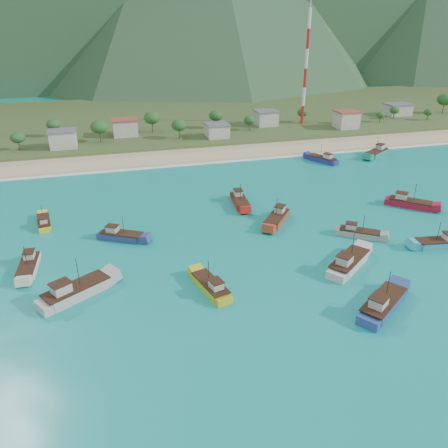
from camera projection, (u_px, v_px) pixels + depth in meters
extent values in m
plane|color=#0B7382|center=(224.00, 286.00, 75.53)|extent=(600.00, 600.00, 0.00)
cube|color=beige|center=(161.00, 158.00, 144.37)|extent=(400.00, 18.00, 1.20)
cube|color=#385123|center=(142.00, 120.00, 197.53)|extent=(400.00, 110.00, 2.40)
cube|color=white|center=(165.00, 166.00, 136.09)|extent=(400.00, 2.50, 0.08)
cube|color=beige|center=(63.00, 140.00, 148.50)|extent=(8.59, 6.67, 5.62)
cube|color=beige|center=(125.00, 128.00, 164.02)|extent=(8.92, 7.44, 5.76)
cube|color=beige|center=(217.00, 131.00, 162.21)|extent=(7.80, 7.87, 4.52)
cube|color=beige|center=(266.00, 118.00, 180.00)|extent=(8.33, 8.03, 5.61)
cube|color=beige|center=(346.00, 120.00, 175.39)|extent=(8.27, 7.36, 6.29)
cube|color=beige|center=(398.00, 110.00, 199.22)|extent=(10.85, 7.77, 4.65)
cylinder|color=red|center=(302.00, 115.00, 182.67)|extent=(1.20, 1.20, 7.32)
cylinder|color=white|center=(304.00, 97.00, 179.54)|extent=(1.20, 1.20, 7.32)
cylinder|color=red|center=(305.00, 78.00, 176.40)|extent=(1.20, 1.20, 7.32)
cylinder|color=white|center=(307.00, 59.00, 173.27)|extent=(1.20, 1.20, 7.32)
cylinder|color=red|center=(308.00, 39.00, 170.13)|extent=(1.20, 1.20, 7.32)
cylinder|color=white|center=(310.00, 18.00, 167.00)|extent=(1.20, 1.20, 7.32)
cube|color=beige|center=(349.00, 264.00, 80.88)|extent=(11.71, 10.03, 2.18)
cube|color=beige|center=(345.00, 260.00, 78.28)|extent=(3.50, 3.39, 1.77)
cylinder|color=#382114|center=(353.00, 246.00, 79.85)|extent=(0.12, 0.12, 4.90)
cube|color=#993B20|center=(277.00, 220.00, 98.72)|extent=(9.11, 10.24, 1.93)
cube|color=beige|center=(280.00, 209.00, 99.77)|extent=(3.03, 3.10, 1.57)
cylinder|color=#382114|center=(277.00, 208.00, 96.88)|extent=(0.12, 0.12, 4.34)
cube|color=#1F816C|center=(376.00, 154.00, 146.04)|extent=(11.85, 9.33, 2.15)
cube|color=beige|center=(380.00, 147.00, 146.83)|extent=(3.43, 3.28, 1.75)
cylinder|color=#382114|center=(377.00, 144.00, 144.09)|extent=(0.12, 0.12, 4.84)
cube|color=navy|center=(383.00, 305.00, 69.18)|extent=(11.85, 9.68, 2.17)
cube|color=beige|center=(379.00, 302.00, 66.65)|extent=(3.48, 3.34, 1.77)
cylinder|color=#382114|center=(388.00, 285.00, 68.14)|extent=(0.12, 0.12, 4.89)
cube|color=#B3AAA2|center=(77.00, 293.00, 72.39)|extent=(12.39, 9.54, 2.24)
cube|color=beige|center=(61.00, 288.00, 69.86)|extent=(3.56, 3.39, 1.82)
cylinder|color=#382114|center=(78.00, 272.00, 71.29)|extent=(0.12, 0.12, 5.04)
cube|color=gold|center=(210.00, 287.00, 74.15)|extent=(5.31, 10.27, 1.79)
cube|color=beige|center=(216.00, 285.00, 71.88)|extent=(2.31, 2.62, 1.46)
cylinder|color=#382114|center=(209.00, 271.00, 73.35)|extent=(0.12, 0.12, 4.03)
cube|color=#B11E17|center=(240.00, 202.00, 108.14)|extent=(3.88, 10.54, 1.88)
cube|color=beige|center=(238.00, 193.00, 109.28)|extent=(2.08, 2.49, 1.53)
cylinder|color=#382114|center=(241.00, 192.00, 106.31)|extent=(0.12, 0.12, 4.22)
cube|color=navy|center=(122.00, 237.00, 91.15)|extent=(9.93, 7.28, 1.78)
cube|color=beige|center=(112.00, 229.00, 90.89)|extent=(2.81, 2.64, 1.44)
cylinder|color=#382114|center=(123.00, 225.00, 89.79)|extent=(0.12, 0.12, 3.99)
cube|color=teal|center=(438.00, 245.00, 88.13)|extent=(10.51, 4.50, 1.85)
cylinder|color=#382114|center=(439.00, 231.00, 86.78)|extent=(0.12, 0.12, 4.16)
cube|color=#A29B93|center=(359.00, 234.00, 92.48)|extent=(9.05, 7.62, 1.67)
cube|color=beige|center=(351.00, 226.00, 92.43)|extent=(2.69, 2.60, 1.36)
cylinder|color=#382114|center=(364.00, 223.00, 91.15)|extent=(0.12, 0.12, 3.77)
cube|color=beige|center=(29.00, 268.00, 80.00)|extent=(3.31, 9.74, 1.75)
cube|color=beige|center=(29.00, 255.00, 81.06)|extent=(1.87, 2.27, 1.42)
cylinder|color=#382114|center=(25.00, 256.00, 78.30)|extent=(0.12, 0.12, 3.93)
cube|color=navy|center=(322.00, 160.00, 140.36)|extent=(7.62, 10.62, 1.89)
cube|color=beige|center=(328.00, 156.00, 138.23)|extent=(2.80, 2.98, 1.54)
cylinder|color=#382114|center=(321.00, 150.00, 139.43)|extent=(0.12, 0.12, 4.26)
cube|color=yellow|center=(44.00, 223.00, 97.54)|extent=(3.69, 8.84, 1.56)
cube|color=beige|center=(43.00, 221.00, 95.48)|extent=(1.82, 2.15, 1.27)
cylinder|color=#382114|center=(42.00, 212.00, 96.86)|extent=(0.12, 0.12, 3.51)
cube|color=#A7142A|center=(410.00, 204.00, 106.90)|extent=(10.18, 9.78, 1.98)
cube|color=beige|center=(401.00, 196.00, 107.06)|extent=(3.17, 3.15, 1.61)
cylinder|color=#382114|center=(415.00, 193.00, 105.26)|extent=(0.12, 0.12, 4.46)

